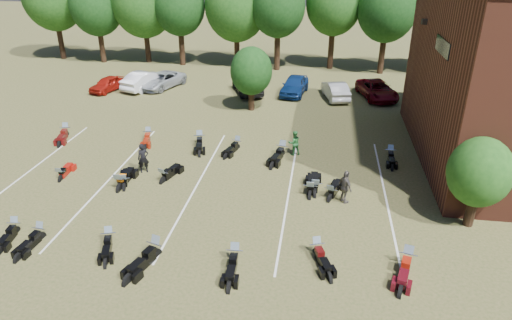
% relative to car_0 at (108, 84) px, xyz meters
% --- Properties ---
extents(ground, '(160.00, 160.00, 0.00)m').
position_rel_car_0_xyz_m(ground, '(15.33, -18.62, -0.63)').
color(ground, brown).
rests_on(ground, ground).
extents(car_0, '(2.49, 4.00, 1.27)m').
position_rel_car_0_xyz_m(car_0, '(0.00, 0.00, 0.00)').
color(car_0, '#9B160E').
rests_on(car_0, ground).
extents(car_1, '(3.35, 5.18, 1.61)m').
position_rel_car_0_xyz_m(car_1, '(3.09, 1.15, 0.17)').
color(car_1, silver).
rests_on(car_1, ground).
extents(car_2, '(3.90, 5.47, 1.38)m').
position_rel_car_0_xyz_m(car_2, '(4.38, 1.66, 0.06)').
color(car_2, '#94989C').
rests_on(car_2, ground).
extents(car_3, '(3.80, 5.46, 1.47)m').
position_rel_car_0_xyz_m(car_3, '(12.34, 1.21, 0.10)').
color(car_3, black).
rests_on(car_3, ground).
extents(car_4, '(2.53, 4.87, 1.58)m').
position_rel_car_0_xyz_m(car_4, '(16.36, 1.48, 0.16)').
color(car_4, navy).
rests_on(car_4, ground).
extents(car_5, '(2.53, 4.66, 1.46)m').
position_rel_car_0_xyz_m(car_5, '(19.84, 0.78, 0.09)').
color(car_5, beige).
rests_on(car_5, ground).
extents(car_6, '(3.65, 5.63, 1.44)m').
position_rel_car_0_xyz_m(car_6, '(23.32, 1.44, 0.09)').
color(car_6, '#59050D').
rests_on(car_6, ground).
extents(car_7, '(3.27, 5.07, 1.37)m').
position_rel_car_0_xyz_m(car_7, '(29.74, 1.70, 0.05)').
color(car_7, '#333337').
rests_on(car_7, ground).
extents(person_black, '(0.75, 0.67, 1.71)m').
position_rel_car_0_xyz_m(person_black, '(8.95, -14.64, 0.22)').
color(person_black, black).
rests_on(person_black, ground).
extents(person_green, '(0.92, 0.83, 1.56)m').
position_rel_car_0_xyz_m(person_green, '(17.24, -10.99, 0.15)').
color(person_green, '#296D32').
rests_on(person_green, ground).
extents(person_grey, '(0.90, 1.10, 1.75)m').
position_rel_car_0_xyz_m(person_grey, '(20.18, -16.40, 0.24)').
color(person_grey, '#4F4944').
rests_on(person_grey, ground).
extents(motorcycle_0, '(0.97, 2.12, 1.14)m').
position_rel_car_0_xyz_m(motorcycle_0, '(5.42, -21.35, -0.63)').
color(motorcycle_0, black).
rests_on(motorcycle_0, ground).
extents(motorcycle_1, '(1.27, 2.17, 1.15)m').
position_rel_car_0_xyz_m(motorcycle_1, '(9.97, -21.49, -0.63)').
color(motorcycle_1, black).
rests_on(motorcycle_1, ground).
extents(motorcycle_2, '(0.79, 2.12, 1.16)m').
position_rel_car_0_xyz_m(motorcycle_2, '(6.79, -21.60, -0.63)').
color(motorcycle_2, black).
rests_on(motorcycle_2, ground).
extents(motorcycle_3, '(1.44, 2.55, 1.36)m').
position_rel_car_0_xyz_m(motorcycle_3, '(12.26, -22.07, -0.63)').
color(motorcycle_3, black).
rests_on(motorcycle_3, ground).
extents(motorcycle_4, '(0.83, 2.28, 1.25)m').
position_rel_car_0_xyz_m(motorcycle_4, '(15.62, -21.94, -0.63)').
color(motorcycle_4, black).
rests_on(motorcycle_4, ground).
extents(motorcycle_5, '(1.38, 2.26, 1.20)m').
position_rel_car_0_xyz_m(motorcycle_5, '(18.93, -20.98, -0.63)').
color(motorcycle_5, black).
rests_on(motorcycle_5, ground).
extents(motorcycle_6, '(1.37, 2.51, 1.34)m').
position_rel_car_0_xyz_m(motorcycle_6, '(22.54, -21.20, -0.63)').
color(motorcycle_6, '#450911').
rests_on(motorcycle_6, ground).
extents(motorcycle_7, '(0.82, 2.05, 1.12)m').
position_rel_car_0_xyz_m(motorcycle_7, '(4.72, -16.29, -0.63)').
color(motorcycle_7, '#9D130B').
rests_on(motorcycle_7, ground).
extents(motorcycle_8, '(0.80, 2.49, 1.38)m').
position_rel_car_0_xyz_m(motorcycle_8, '(8.40, -16.85, -0.63)').
color(motorcycle_8, black).
rests_on(motorcycle_8, ground).
extents(motorcycle_9, '(1.35, 2.36, 1.26)m').
position_rel_car_0_xyz_m(motorcycle_9, '(8.60, -16.70, -0.63)').
color(motorcycle_9, black).
rests_on(motorcycle_9, ground).
extents(motorcycle_10, '(1.30, 2.32, 1.23)m').
position_rel_car_0_xyz_m(motorcycle_10, '(10.41, -15.68, -0.63)').
color(motorcycle_10, black).
rests_on(motorcycle_10, ground).
extents(motorcycle_11, '(0.84, 2.42, 1.33)m').
position_rel_car_0_xyz_m(motorcycle_11, '(18.44, -16.12, -0.63)').
color(motorcycle_11, black).
rests_on(motorcycle_11, ground).
extents(motorcycle_12, '(0.91, 2.51, 1.38)m').
position_rel_car_0_xyz_m(motorcycle_12, '(18.69, -15.88, -0.63)').
color(motorcycle_12, black).
rests_on(motorcycle_12, ground).
extents(motorcycle_13, '(1.39, 2.38, 1.26)m').
position_rel_car_0_xyz_m(motorcycle_13, '(19.48, -16.27, -0.63)').
color(motorcycle_13, black).
rests_on(motorcycle_13, ground).
extents(motorcycle_14, '(1.31, 2.46, 1.31)m').
position_rel_car_0_xyz_m(motorcycle_14, '(1.74, -10.32, -0.63)').
color(motorcycle_14, '#4B0A0A').
rests_on(motorcycle_14, ground).
extents(motorcycle_15, '(1.15, 2.27, 1.21)m').
position_rel_car_0_xyz_m(motorcycle_15, '(7.48, -10.07, -0.63)').
color(motorcycle_15, maroon).
rests_on(motorcycle_15, ground).
extents(motorcycle_16, '(1.31, 2.49, 1.32)m').
position_rel_car_0_xyz_m(motorcycle_16, '(11.08, -10.35, -0.63)').
color(motorcycle_16, black).
rests_on(motorcycle_16, ground).
extents(motorcycle_18, '(1.24, 2.23, 1.19)m').
position_rel_car_0_xyz_m(motorcycle_18, '(13.60, -10.69, -0.63)').
color(motorcycle_18, black).
rests_on(motorcycle_18, ground).
extents(motorcycle_19, '(1.33, 2.59, 1.38)m').
position_rel_car_0_xyz_m(motorcycle_19, '(16.53, -11.31, -0.63)').
color(motorcycle_19, black).
rests_on(motorcycle_19, ground).
extents(motorcycle_20, '(0.72, 2.14, 1.18)m').
position_rel_car_0_xyz_m(motorcycle_20, '(23.06, -10.71, -0.63)').
color(motorcycle_20, black).
rests_on(motorcycle_20, ground).
extents(tree_line, '(56.00, 6.00, 9.79)m').
position_rel_car_0_xyz_m(tree_line, '(14.33, 10.38, 5.68)').
color(tree_line, black).
rests_on(tree_line, ground).
extents(young_tree_near_building, '(2.80, 2.80, 4.16)m').
position_rel_car_0_xyz_m(young_tree_near_building, '(25.83, -17.62, 2.12)').
color(young_tree_near_building, black).
rests_on(young_tree_near_building, ground).
extents(young_tree_midfield, '(3.20, 3.20, 4.70)m').
position_rel_car_0_xyz_m(young_tree_midfield, '(13.33, -3.12, 2.46)').
color(young_tree_midfield, black).
rests_on(young_tree_midfield, ground).
extents(parking_lines, '(20.10, 14.00, 0.01)m').
position_rel_car_0_xyz_m(parking_lines, '(12.33, -15.62, -0.63)').
color(parking_lines, silver).
rests_on(parking_lines, ground).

